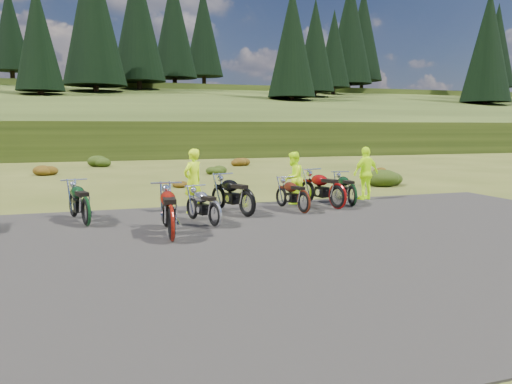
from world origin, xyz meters
name	(u,v)px	position (x,y,z in m)	size (l,w,h in m)	color
ground	(255,229)	(0.00, 0.00, 0.00)	(300.00, 300.00, 0.00)	#424A18
gravel_pad	(284,247)	(0.00, -2.00, 0.00)	(20.00, 12.00, 0.04)	black
hill_slope	(125,148)	(0.00, 50.00, 0.00)	(300.00, 46.00, 3.00)	#2A3A13
hill_plateau	(108,138)	(0.00, 110.00, 0.00)	(300.00, 90.00, 9.17)	#2A3A13
conifer_20	(10,28)	(-15.00, 75.00, 17.65)	(5.72, 5.72, 15.00)	black
conifer_21	(38,36)	(-9.00, 50.00, 12.56)	(5.28, 5.28, 14.00)	black
conifer_22	(93,12)	(-3.00, 56.00, 16.77)	(7.92, 7.92, 20.00)	black
conifer_23	(138,19)	(3.00, 62.00, 17.47)	(7.48, 7.48, 19.00)	black
conifer_24	(174,25)	(9.00, 68.00, 18.16)	(7.04, 7.04, 18.00)	black
conifer_25	(203,31)	(15.00, 74.00, 18.66)	(6.60, 6.60, 17.00)	black
conifer_26	(292,41)	(21.00, 49.00, 13.37)	(6.16, 6.16, 16.00)	black
conifer_27	(315,45)	(27.00, 55.00, 14.06)	(5.72, 5.72, 15.00)	black
conifer_28	(334,49)	(33.00, 61.00, 14.76)	(5.28, 5.28, 14.00)	black
conifer_29	(350,30)	(39.00, 67.00, 18.97)	(7.92, 7.92, 20.00)	black
conifer_30	(363,34)	(45.00, 73.00, 19.66)	(7.48, 7.48, 19.00)	black
conifer_31	(488,46)	(51.00, 48.00, 14.18)	(7.04, 7.04, 18.00)	black
conifer_32	(490,49)	(57.00, 54.00, 14.87)	(6.60, 6.60, 17.00)	black
conifer_33	(492,52)	(63.00, 60.00, 15.56)	(6.16, 6.16, 16.00)	black
conifer_34	(494,54)	(69.00, 66.00, 16.26)	(5.72, 5.72, 15.00)	black
conifer_35	(495,56)	(75.00, 72.00, 16.95)	(5.28, 5.28, 14.00)	black
conifer_36	(497,46)	(81.00, 78.00, 20.16)	(7.92, 7.92, 20.00)	black
shrub_2	(45,168)	(-6.20, 16.60, 0.38)	(1.30, 1.30, 0.77)	#6A330D
shrub_3	(101,160)	(-3.30, 21.90, 0.46)	(1.56, 1.56, 0.92)	#1A310C
shrub_4	(178,182)	(-0.40, 9.20, 0.23)	(0.77, 0.77, 0.45)	#6A330D
shrub_5	(216,169)	(2.50, 14.50, 0.31)	(1.03, 1.03, 0.61)	#1A310C
shrub_6	(240,160)	(5.40, 19.80, 0.38)	(1.30, 1.30, 0.77)	#6A330D
shrub_7	(385,175)	(8.30, 7.10, 0.46)	(1.56, 1.56, 0.92)	#1A310C
shrub_8	(377,169)	(11.20, 12.40, 0.23)	(0.77, 0.77, 0.45)	#6A330D
motorcycle_1	(172,243)	(-2.22, -0.88, 0.00)	(2.31, 0.77, 1.21)	maroon
motorcycle_2	(87,227)	(-4.02, 1.50, 0.00)	(2.16, 0.72, 1.13)	black
motorcycle_3	(215,228)	(-0.95, 0.35, 0.00)	(1.90, 0.63, 1.00)	#B4B3B8
motorcycle_4	(304,214)	(2.00, 1.55, 0.00)	(1.93, 0.64, 1.01)	#4B190C
motorcycle_5	(247,218)	(0.26, 1.52, 0.00)	(2.23, 0.74, 1.17)	black
motorcycle_6	(337,210)	(3.30, 1.92, 0.00)	(2.27, 0.76, 1.19)	maroon
motorcycle_7	(352,207)	(4.01, 2.29, 0.00)	(2.00, 0.67, 1.05)	black
person_middle	(193,182)	(-1.04, 2.67, 0.94)	(0.69, 0.45, 1.88)	#CCFE0D
person_right_a	(293,179)	(2.40, 3.35, 0.85)	(0.83, 0.65, 1.71)	#CCFE0D
person_right_b	(366,174)	(5.20, 3.51, 0.92)	(1.07, 0.45, 1.83)	#CCFE0D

